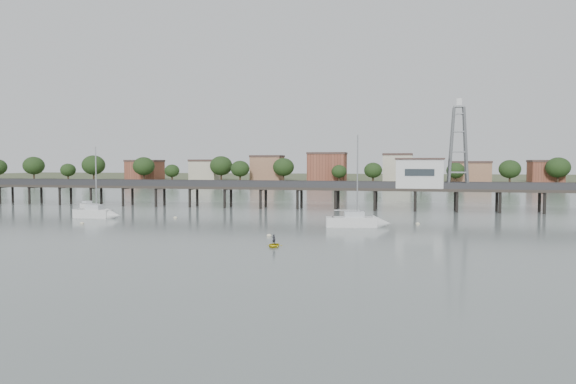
% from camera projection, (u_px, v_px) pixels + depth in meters
% --- Properties ---
extents(ground_plane, '(500.00, 500.00, 0.00)m').
position_uv_depth(ground_plane, '(113.00, 266.00, 45.93)').
color(ground_plane, slate).
rests_on(ground_plane, ground).
extents(pier, '(150.00, 5.00, 5.50)m').
position_uv_depth(pier, '(281.00, 188.00, 104.21)').
color(pier, '#2D2823').
rests_on(pier, ground).
extents(pier_building, '(8.40, 5.40, 5.30)m').
position_uv_depth(pier_building, '(419.00, 173.00, 98.62)').
color(pier_building, silver).
rests_on(pier_building, ground).
extents(lattice_tower, '(3.20, 3.20, 15.50)m').
position_uv_depth(lattice_tower, '(458.00, 147.00, 96.97)').
color(lattice_tower, slate).
rests_on(lattice_tower, ground).
extents(sailboat_b, '(6.93, 2.18, 11.51)m').
position_uv_depth(sailboat_b, '(100.00, 214.00, 85.80)').
color(sailboat_b, silver).
rests_on(sailboat_b, ground).
extents(sailboat_c, '(7.99, 3.68, 12.77)m').
position_uv_depth(sailboat_c, '(363.00, 222.00, 74.02)').
color(sailboat_c, silver).
rests_on(sailboat_c, ground).
extents(white_tender, '(4.17, 2.86, 1.50)m').
position_uv_depth(white_tender, '(90.00, 206.00, 104.23)').
color(white_tender, silver).
rests_on(white_tender, ground).
extents(yellow_dinghy, '(1.69, 0.65, 2.31)m').
position_uv_depth(yellow_dinghy, '(274.00, 247.00, 56.54)').
color(yellow_dinghy, yellow).
rests_on(yellow_dinghy, ground).
extents(dinghy_occupant, '(0.55, 1.05, 0.24)m').
position_uv_depth(dinghy_occupant, '(274.00, 247.00, 56.54)').
color(dinghy_occupant, black).
rests_on(dinghy_occupant, ground).
extents(mooring_buoys, '(89.50, 17.73, 0.39)m').
position_uv_depth(mooring_buoys, '(245.00, 225.00, 75.12)').
color(mooring_buoys, '#F7ECC0').
rests_on(mooring_buoys, ground).
extents(far_shore, '(500.00, 170.00, 10.40)m').
position_uv_depth(far_shore, '(365.00, 178.00, 279.30)').
color(far_shore, '#475133').
rests_on(far_shore, ground).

